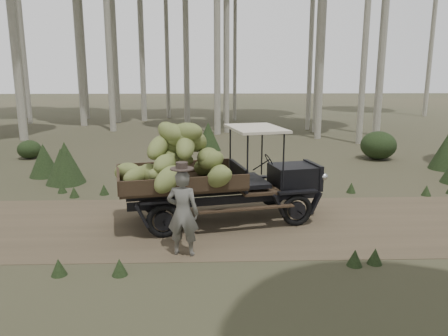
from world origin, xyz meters
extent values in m
plane|color=#473D2B|center=(0.00, 0.00, 0.00)|extent=(120.00, 120.00, 0.00)
cube|color=brown|center=(0.00, 0.00, 0.00)|extent=(70.00, 4.00, 0.01)
cube|color=black|center=(0.55, 0.65, 0.96)|extent=(1.13, 1.09, 0.53)
cube|color=black|center=(1.06, 0.76, 0.96)|extent=(0.29, 0.95, 0.59)
cube|color=black|center=(-0.76, 0.36, 1.05)|extent=(0.36, 1.32, 0.53)
cube|color=#38281C|center=(-2.07, 0.08, 0.96)|extent=(2.98, 2.24, 0.08)
cube|color=#38281C|center=(-2.25, 0.92, 1.13)|extent=(2.63, 0.62, 0.31)
cube|color=#38281C|center=(-1.89, -0.76, 1.13)|extent=(2.63, 0.62, 0.31)
cube|color=#38281C|center=(-3.38, -0.20, 1.13)|extent=(0.42, 1.69, 0.31)
cube|color=beige|center=(-0.36, 0.45, 2.12)|extent=(1.42, 1.82, 0.06)
cube|color=black|center=(-1.17, 0.65, 0.59)|extent=(4.32, 1.02, 0.17)
cube|color=black|center=(-1.01, -0.06, 0.59)|extent=(4.32, 1.02, 0.17)
torus|color=black|center=(0.20, 1.35, 0.36)|extent=(0.74, 0.28, 0.73)
torus|color=black|center=(0.52, -0.14, 0.36)|extent=(0.74, 0.28, 0.73)
torus|color=black|center=(-2.70, 0.73, 0.36)|extent=(0.74, 0.28, 0.73)
torus|color=black|center=(-2.38, -0.77, 0.36)|extent=(0.74, 0.28, 0.73)
sphere|color=beige|center=(1.04, 1.19, 1.00)|extent=(0.17, 0.17, 0.17)
sphere|color=beige|center=(1.23, 0.35, 1.00)|extent=(0.17, 0.17, 0.17)
ellipsoid|color=olive|center=(-3.27, 0.31, 1.16)|extent=(0.92, 0.85, 0.55)
ellipsoid|color=olive|center=(-1.38, 0.08, 1.47)|extent=(0.69, 0.42, 0.57)
ellipsoid|color=olive|center=(-1.74, 0.36, 1.85)|extent=(0.82, 1.01, 0.70)
ellipsoid|color=olive|center=(-1.95, 0.01, 2.01)|extent=(0.90, 0.46, 0.57)
ellipsoid|color=olive|center=(-2.97, -0.21, 1.20)|extent=(0.79, 0.83, 0.49)
ellipsoid|color=olive|center=(-2.30, 0.09, 1.52)|extent=(0.58, 0.76, 0.52)
ellipsoid|color=olive|center=(-1.95, 0.30, 1.77)|extent=(0.55, 0.89, 0.53)
ellipsoid|color=olive|center=(-2.29, 0.09, 2.10)|extent=(0.78, 0.76, 0.60)
ellipsoid|color=olive|center=(-1.50, 0.77, 1.16)|extent=(0.81, 0.81, 0.51)
ellipsoid|color=olive|center=(-2.15, 0.27, 1.49)|extent=(0.85, 0.41, 0.52)
ellipsoid|color=olive|center=(-2.28, 0.23, 1.80)|extent=(0.86, 0.80, 0.58)
ellipsoid|color=olive|center=(-1.92, 0.10, 2.00)|extent=(0.92, 0.68, 0.71)
ellipsoid|color=olive|center=(-1.19, -0.05, 1.15)|extent=(0.51, 0.73, 0.54)
ellipsoid|color=olive|center=(-1.44, 0.26, 1.49)|extent=(0.70, 0.91, 0.58)
ellipsoid|color=olive|center=(-1.93, -0.16, 1.81)|extent=(0.44, 0.92, 0.67)
ellipsoid|color=olive|center=(-2.20, 0.07, 2.07)|extent=(0.72, 0.77, 0.47)
ellipsoid|color=olive|center=(-2.44, -0.43, 1.21)|extent=(0.74, 0.96, 0.67)
ellipsoid|color=olive|center=(-2.35, -0.41, 1.49)|extent=(0.63, 0.86, 0.47)
ellipsoid|color=olive|center=(-2.52, -0.07, 1.79)|extent=(0.66, 0.95, 0.67)
ellipsoid|color=olive|center=(-1.92, 0.03, 2.09)|extent=(0.93, 0.76, 0.52)
ellipsoid|color=olive|center=(-2.70, -0.08, 1.21)|extent=(0.79, 0.86, 0.46)
ellipsoid|color=olive|center=(-2.25, -0.89, 1.28)|extent=(0.84, 0.91, 0.72)
ellipsoid|color=olive|center=(-1.23, -0.66, 1.26)|extent=(0.84, 0.82, 0.67)
imported|color=#5E5C56|center=(-1.92, -1.64, 0.82)|extent=(0.66, 0.50, 1.64)
cylinder|color=#362B26|center=(-1.92, -1.64, 1.66)|extent=(0.51, 0.51, 0.02)
cylinder|color=#362B26|center=(-1.92, -1.64, 1.72)|extent=(0.26, 0.26, 0.13)
cylinder|color=#B2AD9E|center=(-4.45, 23.46, 8.15)|extent=(0.30, 0.30, 16.30)
ellipsoid|color=#233319|center=(-3.55, 11.24, 0.22)|extent=(0.54, 0.54, 0.43)
cone|color=#233319|center=(6.95, 5.46, 0.67)|extent=(1.20, 1.20, 1.33)
cone|color=#233319|center=(-6.85, 4.83, 0.55)|extent=(0.98, 0.98, 1.09)
ellipsoid|color=#233319|center=(-8.55, 7.89, 0.37)|extent=(0.91, 0.91, 0.73)
cone|color=#233319|center=(-5.95, 3.84, 0.55)|extent=(0.99, 0.99, 1.10)
cone|color=#233319|center=(-5.80, 3.73, 0.52)|extent=(0.93, 0.93, 1.04)
cone|color=#233319|center=(-1.47, 9.52, 0.62)|extent=(1.11, 1.11, 1.23)
ellipsoid|color=#233319|center=(5.20, 7.30, 0.56)|extent=(1.37, 1.37, 1.09)
cone|color=#233319|center=(-5.85, 3.93, 0.64)|extent=(1.16, 1.16, 1.29)
cone|color=#233319|center=(1.54, -2.16, 0.15)|extent=(0.27, 0.27, 0.30)
cone|color=#233319|center=(-1.41, 2.41, 0.15)|extent=(0.27, 0.27, 0.30)
cone|color=#233319|center=(-5.62, 2.78, 0.15)|extent=(0.27, 0.27, 0.30)
cone|color=#233319|center=(0.57, 2.80, 0.15)|extent=(0.27, 0.27, 0.30)
cone|color=#233319|center=(-5.14, 2.31, 0.15)|extent=(0.27, 0.27, 0.30)
cone|color=#233319|center=(1.15, -2.22, 0.15)|extent=(0.27, 0.27, 0.30)
cone|color=#233319|center=(4.61, 2.16, 0.15)|extent=(0.27, 0.27, 0.30)
cone|color=#233319|center=(-3.98, -2.43, 0.15)|extent=(0.27, 0.27, 0.30)
cone|color=#233319|center=(1.15, -2.23, 0.15)|extent=(0.27, 0.27, 0.30)
cone|color=#233319|center=(2.61, 2.52, 0.15)|extent=(0.27, 0.27, 0.30)
cone|color=#233319|center=(-4.38, 2.55, 0.15)|extent=(0.27, 0.27, 0.30)
cone|color=#233319|center=(-2.95, -2.45, 0.15)|extent=(0.27, 0.27, 0.30)
camera|label=1|loc=(-1.41, -9.35, 3.38)|focal=35.00mm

